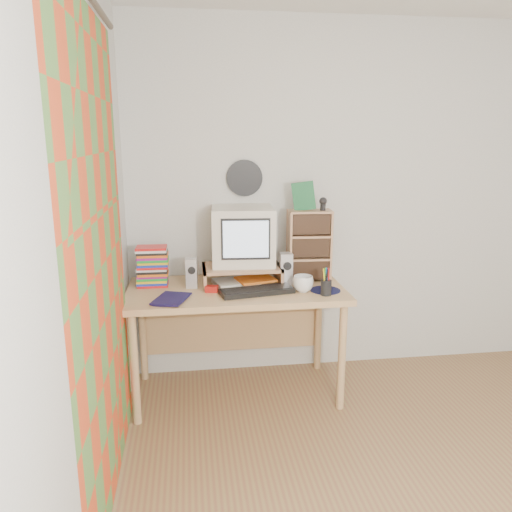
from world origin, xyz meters
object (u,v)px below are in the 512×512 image
object	(u,v)px
desk	(235,304)
dvd_stack	(153,265)
crt_monitor	(243,236)
cd_rack	(309,246)
diary	(157,296)
mug	(303,284)
keyboard	(257,291)

from	to	relation	value
desk	dvd_stack	xyz separation A→B (m)	(-0.53, 0.07, 0.27)
crt_monitor	cd_rack	size ratio (longest dim) A/B	0.84
cd_rack	dvd_stack	bearing A→B (deg)	-177.22
crt_monitor	diary	size ratio (longest dim) A/B	1.85
crt_monitor	mug	bearing A→B (deg)	-35.38
mug	diary	world-z (taller)	mug
keyboard	cd_rack	distance (m)	0.52
keyboard	diary	xyz separation A→B (m)	(-0.61, -0.04, 0.01)
crt_monitor	cd_rack	distance (m)	0.45
mug	desk	bearing A→B (deg)	154.46
desk	crt_monitor	xyz separation A→B (m)	(0.07, 0.09, 0.45)
crt_monitor	dvd_stack	size ratio (longest dim) A/B	1.45
desk	mug	xyz separation A→B (m)	(0.42, -0.20, 0.19)
crt_monitor	diary	bearing A→B (deg)	-146.00
desk	diary	size ratio (longest dim) A/B	6.41
dvd_stack	crt_monitor	bearing A→B (deg)	2.80
desk	crt_monitor	size ratio (longest dim) A/B	3.47
diary	keyboard	bearing A→B (deg)	23.27
dvd_stack	cd_rack	bearing A→B (deg)	0.35
cd_rack	mug	xyz separation A→B (m)	(-0.10, -0.26, -0.19)
mug	diary	xyz separation A→B (m)	(-0.91, -0.04, -0.03)
desk	crt_monitor	distance (m)	0.46
cd_rack	diary	world-z (taller)	cd_rack
cd_rack	desk	bearing A→B (deg)	-170.37
keyboard	cd_rack	world-z (taller)	cd_rack
desk	dvd_stack	distance (m)	0.60
dvd_stack	diary	distance (m)	0.33
mug	diary	size ratio (longest dim) A/B	0.60
keyboard	dvd_stack	world-z (taller)	dvd_stack
crt_monitor	desk	bearing A→B (deg)	-123.41
desk	mug	bearing A→B (deg)	-25.54
keyboard	mug	world-z (taller)	mug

